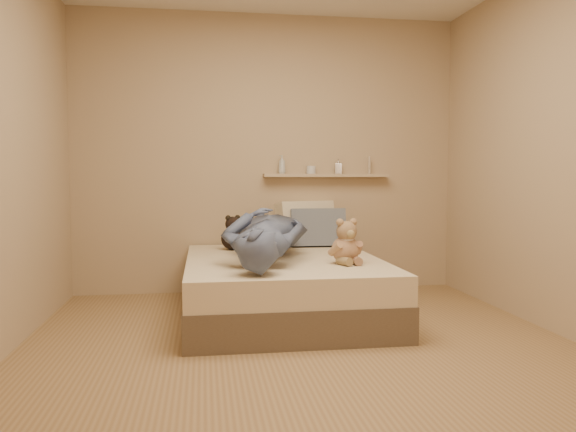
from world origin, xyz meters
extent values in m
plane|color=#93744C|center=(0.00, 0.00, 0.00)|extent=(3.80, 3.80, 0.00)
plane|color=tan|center=(0.00, 1.90, 1.30)|extent=(3.60, 0.00, 3.60)
plane|color=tan|center=(0.00, -1.90, 1.30)|extent=(3.60, 0.00, 3.60)
plane|color=tan|center=(1.80, 0.00, 1.30)|extent=(0.00, 3.80, 3.80)
cube|color=brown|center=(0.00, 0.93, 0.12)|extent=(1.50, 1.90, 0.25)
cube|color=beige|center=(0.00, 0.93, 0.35)|extent=(1.48, 1.88, 0.20)
cube|color=silver|center=(-0.20, 0.43, 0.59)|extent=(0.17, 0.09, 0.05)
cube|color=black|center=(-0.20, 0.43, 0.61)|extent=(0.09, 0.05, 0.03)
sphere|color=tan|center=(0.42, 0.59, 0.55)|extent=(0.20, 0.20, 0.20)
sphere|color=#9A7E54|center=(0.42, 0.57, 0.69)|extent=(0.15, 0.15, 0.15)
sphere|color=#9D7656|center=(0.37, 0.56, 0.76)|extent=(0.06, 0.06, 0.06)
sphere|color=#A17F58|center=(0.47, 0.58, 0.76)|extent=(0.06, 0.06, 0.06)
sphere|color=#927C50|center=(0.43, 0.50, 0.68)|extent=(0.06, 0.06, 0.06)
cylinder|color=#A47C57|center=(0.33, 0.54, 0.57)|extent=(0.11, 0.14, 0.11)
cylinder|color=#93674E|center=(0.51, 0.58, 0.57)|extent=(0.07, 0.14, 0.11)
cylinder|color=olive|center=(0.38, 0.49, 0.48)|extent=(0.11, 0.15, 0.07)
cylinder|color=#876148|center=(0.48, 0.51, 0.48)|extent=(0.07, 0.14, 0.07)
cylinder|color=beige|center=(0.42, 0.57, 0.63)|extent=(0.12, 0.12, 0.02)
sphere|color=black|center=(-0.36, 1.49, 0.55)|extent=(0.20, 0.20, 0.20)
sphere|color=black|center=(-0.36, 1.48, 0.68)|extent=(0.13, 0.13, 0.13)
sphere|color=black|center=(-0.40, 1.46, 0.73)|extent=(0.05, 0.05, 0.05)
sphere|color=black|center=(-0.32, 1.49, 0.73)|extent=(0.05, 0.05, 0.05)
cube|color=beige|center=(0.34, 1.76, 0.65)|extent=(0.60, 0.40, 0.42)
cube|color=slate|center=(0.42, 1.62, 0.62)|extent=(0.50, 0.21, 0.36)
imported|color=#4D5A79|center=(-0.13, 0.88, 0.65)|extent=(0.96, 1.78, 0.40)
cube|color=tan|center=(0.55, 1.84, 1.10)|extent=(1.20, 0.12, 0.03)
imported|color=#B6BCBF|center=(0.12, 1.84, 1.20)|extent=(0.09, 0.09, 0.17)
cylinder|color=silver|center=(0.40, 1.84, 1.15)|extent=(0.09, 0.09, 0.07)
imported|color=silver|center=(0.67, 1.84, 1.19)|extent=(0.08, 0.08, 0.15)
cylinder|color=white|center=(0.97, 1.84, 1.20)|extent=(0.03, 0.03, 0.17)
camera|label=1|loc=(-0.61, -3.39, 1.09)|focal=35.00mm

